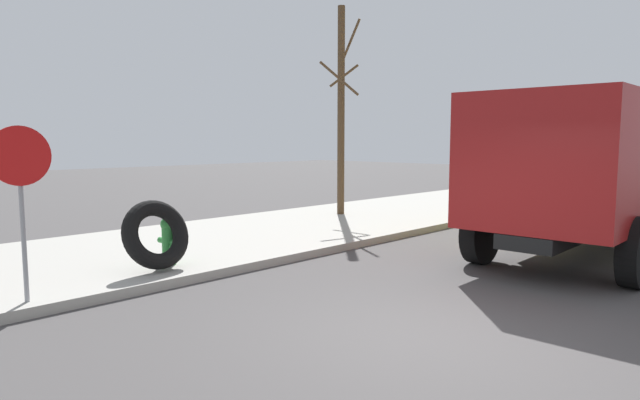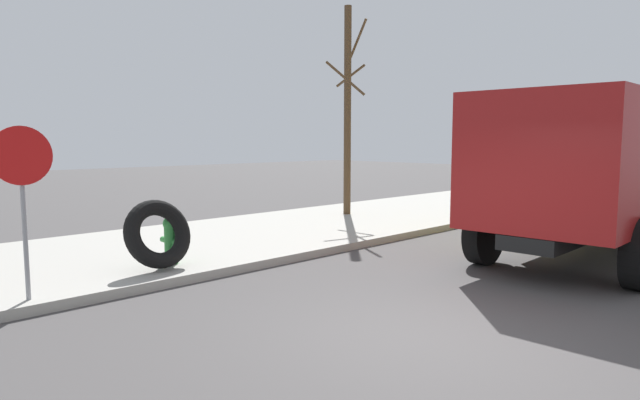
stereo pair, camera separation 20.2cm
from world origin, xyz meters
name	(u,v)px [view 1 (the left image)]	position (x,y,z in m)	size (l,w,h in m)	color
ground_plane	(433,338)	(0.00, 0.00, 0.00)	(80.00, 80.00, 0.00)	#423F3F
sidewalk_curb	(147,252)	(0.00, 6.50, 0.07)	(36.00, 5.00, 0.15)	#99968E
fire_hydrant	(169,239)	(-0.46, 4.88, 0.58)	(0.26, 0.58, 0.82)	#2D8438
loose_tire	(156,235)	(-0.81, 4.68, 0.73)	(1.14, 1.14, 0.26)	black
stop_sign	(21,181)	(-2.88, 4.28, 1.73)	(0.76, 0.08, 2.27)	gray
dump_truck_yellow	(593,173)	(6.04, 0.29, 1.61)	(7.06, 2.95, 3.00)	gold
bare_tree	(341,108)	(6.36, 7.10, 3.12)	(1.36, 1.35, 5.75)	#4C3823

